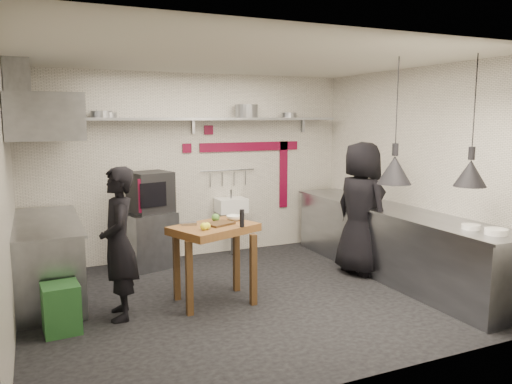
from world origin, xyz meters
name	(u,v)px	position (x,y,z in m)	size (l,w,h in m)	color
floor	(247,298)	(0.00, 0.00, 0.00)	(5.00, 5.00, 0.00)	black
ceiling	(246,58)	(0.00, 0.00, 2.80)	(5.00, 5.00, 0.00)	beige
wall_back	(193,166)	(0.00, 2.10, 1.40)	(5.00, 0.04, 2.80)	silver
wall_front	(353,214)	(0.00, -2.10, 1.40)	(5.00, 0.04, 2.80)	silver
wall_left	(6,196)	(-2.50, 0.00, 1.40)	(0.04, 4.20, 2.80)	silver
wall_right	(416,173)	(2.50, 0.00, 1.40)	(0.04, 4.20, 2.80)	silver
red_band_horiz	(250,147)	(0.95, 2.08, 1.68)	(1.70, 0.02, 0.14)	maroon
red_band_vert	(283,175)	(1.55, 2.08, 1.20)	(0.14, 0.02, 1.10)	maroon
red_tile_a	(209,130)	(0.25, 2.08, 1.95)	(0.14, 0.02, 0.14)	maroon
red_tile_b	(187,148)	(-0.10, 2.08, 1.68)	(0.14, 0.02, 0.14)	maroon
back_shelf	(196,119)	(0.00, 1.92, 2.12)	(4.60, 0.34, 0.04)	gray
shelf_bracket_left	(58,126)	(-1.90, 2.07, 2.02)	(0.04, 0.06, 0.24)	gray
shelf_bracket_mid	(193,126)	(0.00, 2.07, 2.02)	(0.04, 0.06, 0.24)	gray
shelf_bracket_right	(303,125)	(1.90, 2.07, 2.02)	(0.04, 0.06, 0.24)	gray
pan_far_left	(102,114)	(-1.34, 1.92, 2.19)	(0.29, 0.29, 0.09)	gray
pan_mid_left	(108,115)	(-1.26, 1.92, 2.18)	(0.24, 0.24, 0.07)	gray
stock_pot	(247,111)	(0.82, 1.92, 2.24)	(0.35, 0.35, 0.20)	gray
pan_right	(289,115)	(1.55, 1.92, 2.18)	(0.25, 0.25, 0.08)	gray
oven_stand	(149,240)	(-0.79, 1.76, 0.40)	(0.67, 0.61, 0.80)	gray
combi_oven	(151,192)	(-0.74, 1.75, 1.09)	(0.53, 0.50, 0.58)	black
oven_door	(154,194)	(-0.74, 1.52, 1.09)	(0.48, 0.03, 0.46)	maroon
oven_glass	(153,195)	(-0.76, 1.48, 1.09)	(0.39, 0.02, 0.34)	black
hand_sink	(231,205)	(0.55, 1.92, 0.78)	(0.46, 0.34, 0.22)	white
sink_tap	(231,194)	(0.55, 1.92, 0.96)	(0.03, 0.03, 0.14)	gray
sink_drain	(232,233)	(0.55, 1.88, 0.34)	(0.06, 0.06, 0.66)	gray
utensil_rail	(228,170)	(0.55, 2.06, 1.32)	(0.02, 0.02, 0.90)	gray
counter_right	(392,243)	(2.15, 0.00, 0.45)	(0.70, 3.80, 0.90)	gray
counter_right_top	(394,210)	(2.15, 0.00, 0.92)	(0.76, 3.90, 0.03)	gray
plate_stack	(496,232)	(2.12, -1.65, 0.96)	(0.23, 0.23, 0.07)	white
small_bowl_right	(471,227)	(2.10, -1.34, 0.96)	(0.20, 0.20, 0.05)	white
counter_left	(48,260)	(-2.15, 1.05, 0.45)	(0.70, 1.90, 0.90)	gray
counter_left_top	(46,222)	(-2.15, 1.05, 0.92)	(0.76, 2.00, 0.03)	gray
extractor_hood	(44,117)	(-2.10, 1.05, 2.15)	(0.78, 1.60, 0.50)	gray
hood_duct	(17,81)	(-2.35, 1.05, 2.55)	(0.28, 0.28, 0.50)	gray
green_bin	(61,308)	(-2.07, -0.12, 0.25)	(0.35, 0.35, 0.50)	#205223
prep_table	(214,264)	(-0.39, 0.05, 0.46)	(0.92, 0.64, 0.92)	brown
cutting_board	(220,224)	(-0.33, 0.04, 0.93)	(0.31, 0.22, 0.03)	#4C321A
pepper_mill	(242,218)	(-0.14, -0.18, 1.02)	(0.05, 0.05, 0.20)	black
lemon_a	(204,226)	(-0.58, -0.15, 0.96)	(0.08, 0.08, 0.08)	#FBFB25
lemon_b	(207,226)	(-0.53, -0.13, 0.96)	(0.08, 0.08, 0.08)	#FBFB25
veg_ball	(216,218)	(-0.31, 0.21, 0.97)	(0.10, 0.10, 0.10)	#4E8834
steel_tray	(189,223)	(-0.65, 0.18, 0.94)	(0.18, 0.12, 0.03)	gray
bowl	(234,218)	(-0.08, 0.20, 0.95)	(0.19, 0.19, 0.06)	white
heat_lamp_near	(396,121)	(1.46, -0.81, 2.10)	(0.38, 0.38, 1.40)	black
heat_lamp_far	(474,121)	(2.02, -1.36, 2.10)	(0.34, 0.34, 1.39)	black
chef_left	(119,243)	(-1.46, 0.04, 0.82)	(0.60, 0.39, 1.63)	black
chef_right	(361,209)	(1.81, 0.27, 0.91)	(0.89, 0.58, 1.82)	black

